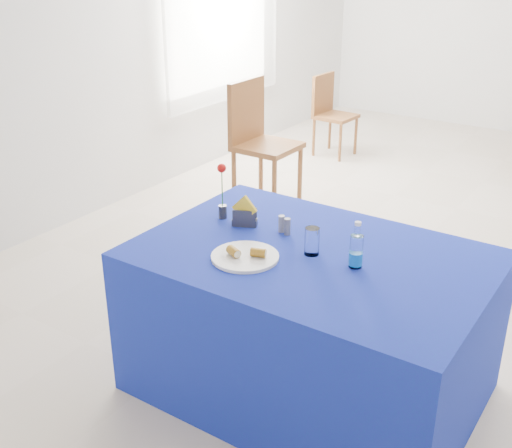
{
  "coord_description": "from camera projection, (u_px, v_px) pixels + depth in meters",
  "views": [
    {
      "loc": [
        1.37,
        -4.32,
        2.08
      ],
      "look_at": [
        -0.08,
        -2.15,
        0.92
      ],
      "focal_mm": 45.0,
      "sensor_mm": 36.0,
      "label": 1
    }
  ],
  "objects": [
    {
      "name": "floor",
      "position": [
        423.0,
        242.0,
        4.82
      ],
      "size": [
        7.0,
        7.0,
        0.0
      ],
      "primitive_type": "plane",
      "color": "beige",
      "rests_on": "ground"
    },
    {
      "name": "window_pane",
      "position": [
        219.0,
        1.0,
        6.05
      ],
      "size": [
        0.04,
        1.5,
        1.6
      ],
      "primitive_type": "cube",
      "color": "white",
      "rests_on": "room_shell"
    },
    {
      "name": "curtain",
      "position": [
        225.0,
        1.0,
        6.02
      ],
      "size": [
        0.04,
        1.75,
        1.85
      ],
      "primitive_type": "cube",
      "color": "white",
      "rests_on": "room_shell"
    },
    {
      "name": "plate",
      "position": [
        245.0,
        257.0,
        2.89
      ],
      "size": [
        0.31,
        0.31,
        0.01
      ],
      "primitive_type": "cylinder",
      "color": "white",
      "rests_on": "blue_table"
    },
    {
      "name": "drinking_glass",
      "position": [
        312.0,
        241.0,
        2.91
      ],
      "size": [
        0.07,
        0.07,
        0.13
      ],
      "primitive_type": "cylinder",
      "color": "white",
      "rests_on": "blue_table"
    },
    {
      "name": "salt_shaker",
      "position": [
        282.0,
        224.0,
        3.14
      ],
      "size": [
        0.03,
        0.03,
        0.08
      ],
      "primitive_type": "cylinder",
      "color": "gray",
      "rests_on": "blue_table"
    },
    {
      "name": "pepper_shaker",
      "position": [
        287.0,
        227.0,
        3.11
      ],
      "size": [
        0.03,
        0.03,
        0.08
      ],
      "primitive_type": "cylinder",
      "color": "slate",
      "rests_on": "blue_table"
    },
    {
      "name": "blue_table",
      "position": [
        309.0,
        323.0,
        3.1
      ],
      "size": [
        1.6,
        1.1,
        0.76
      ],
      "color": "navy",
      "rests_on": "floor"
    },
    {
      "name": "water_bottle",
      "position": [
        356.0,
        252.0,
        2.79
      ],
      "size": [
        0.06,
        0.06,
        0.21
      ],
      "color": "white",
      "rests_on": "blue_table"
    },
    {
      "name": "napkin_holder",
      "position": [
        245.0,
        216.0,
        3.21
      ],
      "size": [
        0.15,
        0.1,
        0.16
      ],
      "color": "#36363B",
      "rests_on": "blue_table"
    },
    {
      "name": "rose_vase",
      "position": [
        222.0,
        193.0,
        3.26
      ],
      "size": [
        0.05,
        0.05,
        0.3
      ],
      "color": "#242529",
      "rests_on": "blue_table"
    },
    {
      "name": "chair_win_a",
      "position": [
        258.0,
        135.0,
        5.3
      ],
      "size": [
        0.47,
        0.47,
        1.05
      ],
      "rotation": [
        0.0,
        0.0,
        1.56
      ],
      "color": "brown",
      "rests_on": "floor"
    },
    {
      "name": "chair_win_b",
      "position": [
        330.0,
        109.0,
        6.62
      ],
      "size": [
        0.39,
        0.39,
        0.83
      ],
      "rotation": [
        0.0,
        0.0,
        1.5
      ],
      "color": "brown",
      "rests_on": "floor"
    },
    {
      "name": "banana_pieces",
      "position": [
        246.0,
        252.0,
        2.87
      ],
      "size": [
        0.18,
        0.12,
        0.04
      ],
      "color": "gold",
      "rests_on": "plate"
    }
  ]
}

